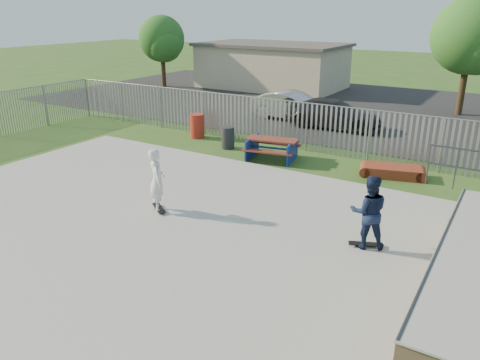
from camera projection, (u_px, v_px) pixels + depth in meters
The scene contains 17 objects.
ground at pixel (136, 225), 12.78m from camera, with size 120.00×120.00×0.00m, color #2C541D.
concrete_slab at pixel (136, 223), 12.76m from camera, with size 15.00×12.00×0.15m, color #999994.
fence at pixel (252, 154), 15.61m from camera, with size 26.04×16.02×2.00m.
picnic_table at pixel (272, 149), 18.23m from camera, with size 2.25×1.98×0.83m.
funbox at pixel (392, 171), 16.44m from camera, with size 2.05×1.40×0.37m.
trash_bin_red at pixel (197, 126), 21.29m from camera, with size 0.65×0.65×1.08m, color #A32519.
trash_bin_grey at pixel (228, 138), 19.67m from camera, with size 0.55×0.55×0.92m, color #242426.
parking_lot at pixel (359, 107), 27.97m from camera, with size 40.00×18.00×0.02m, color black.
car_silver at pixel (293, 106), 24.56m from camera, with size 1.56×4.46×1.47m, color #B2B1B6.
car_dark at pixel (333, 114), 22.95m from camera, with size 1.93×4.75×1.38m, color black.
building at pixel (272, 65), 34.55m from camera, with size 10.40×6.40×3.20m.
tree_left at pixel (162, 39), 34.21m from camera, with size 3.35×3.35×5.17m.
tree_mid at pixel (471, 36), 24.60m from camera, with size 4.06×4.06×6.26m.
skateboard_a at pixel (365, 245), 11.33m from camera, with size 0.81×0.51×0.08m.
skateboard_b at pixel (159, 209), 13.37m from camera, with size 0.77×0.62×0.08m.
skater_navy at pixel (369, 212), 11.03m from camera, with size 0.88×0.69×1.82m, color #131F3E.
skater_white at pixel (157, 180), 13.07m from camera, with size 0.66×0.43×1.82m, color silver.
Camera 1 is at (8.47, -8.37, 5.58)m, focal length 35.00 mm.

